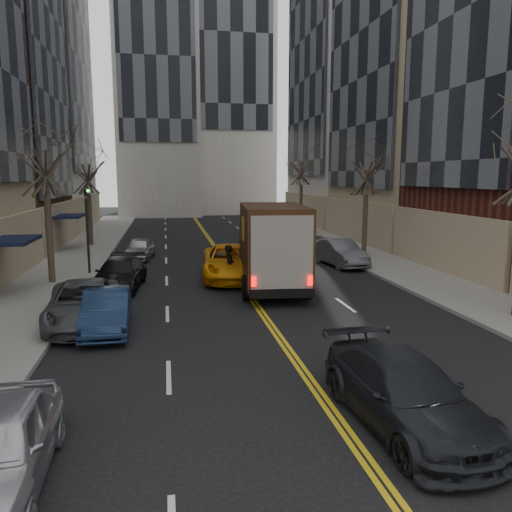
{
  "coord_description": "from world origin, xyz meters",
  "views": [
    {
      "loc": [
        -3.46,
        -4.36,
        5.11
      ],
      "look_at": [
        -0.25,
        13.33,
        2.2
      ],
      "focal_mm": 35.0,
      "sensor_mm": 36.0,
      "label": 1
    }
  ],
  "objects_px": {
    "ups_truck": "(272,247)",
    "pedestrian": "(230,266)",
    "observer_sedan": "(404,392)",
    "taxi": "(231,262)"
  },
  "relations": [
    {
      "from": "ups_truck",
      "to": "observer_sedan",
      "type": "bearing_deg",
      "value": -84.37
    },
    {
      "from": "observer_sedan",
      "to": "taxi",
      "type": "distance_m",
      "value": 15.41
    },
    {
      "from": "observer_sedan",
      "to": "ups_truck",
      "type": "bearing_deg",
      "value": 86.41
    },
    {
      "from": "taxi",
      "to": "observer_sedan",
      "type": "bearing_deg",
      "value": -79.52
    },
    {
      "from": "ups_truck",
      "to": "taxi",
      "type": "xyz_separation_m",
      "value": [
        -1.5,
        2.62,
        -1.09
      ]
    },
    {
      "from": "ups_truck",
      "to": "pedestrian",
      "type": "bearing_deg",
      "value": 159.38
    },
    {
      "from": "observer_sedan",
      "to": "taxi",
      "type": "height_order",
      "value": "taxi"
    },
    {
      "from": "observer_sedan",
      "to": "pedestrian",
      "type": "bearing_deg",
      "value": 93.95
    },
    {
      "from": "taxi",
      "to": "pedestrian",
      "type": "bearing_deg",
      "value": -95.21
    },
    {
      "from": "ups_truck",
      "to": "taxi",
      "type": "relative_size",
      "value": 1.19
    }
  ]
}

